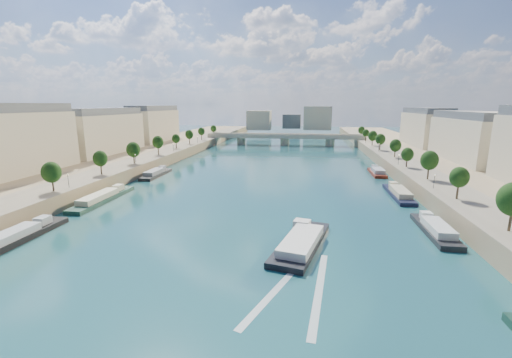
% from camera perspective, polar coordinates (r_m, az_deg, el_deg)
% --- Properties ---
extents(ground, '(700.00, 700.00, 0.00)m').
position_cam_1_polar(ground, '(122.30, 0.82, -1.34)').
color(ground, '#0D2E3B').
rests_on(ground, ground).
extents(quay_left, '(44.00, 520.00, 5.00)m').
position_cam_1_polar(quay_left, '(149.23, -27.74, 0.71)').
color(quay_left, '#9E8460').
rests_on(quay_left, ground).
extents(quay_right, '(44.00, 520.00, 5.00)m').
position_cam_1_polar(quay_right, '(133.17, 33.24, -1.16)').
color(quay_right, '#9E8460').
rests_on(quay_right, ground).
extents(pave_left, '(14.00, 520.00, 0.10)m').
position_cam_1_polar(pave_left, '(140.48, -22.89, 1.58)').
color(pave_left, gray).
rests_on(pave_left, quay_left).
extents(pave_right, '(14.00, 520.00, 0.10)m').
position_cam_1_polar(pave_right, '(127.05, 27.23, 0.12)').
color(pave_right, gray).
rests_on(pave_right, quay_right).
extents(trees_left, '(4.80, 268.80, 8.26)m').
position_cam_1_polar(trees_left, '(140.33, -21.96, 3.89)').
color(trees_left, '#382B1E').
rests_on(trees_left, ground).
extents(trees_right, '(4.80, 268.80, 8.26)m').
position_cam_1_polar(trees_right, '(134.93, 25.33, 3.29)').
color(trees_right, '#382B1E').
rests_on(trees_right, ground).
extents(lamps_left, '(0.36, 200.36, 4.28)m').
position_cam_1_polar(lamps_left, '(129.31, -23.55, 1.89)').
color(lamps_left, black).
rests_on(lamps_left, ground).
extents(lamps_right, '(0.36, 200.36, 4.28)m').
position_cam_1_polar(lamps_right, '(129.89, 24.78, 1.83)').
color(lamps_right, black).
rests_on(lamps_right, ground).
extents(buildings_left, '(16.00, 226.00, 23.20)m').
position_cam_1_polar(buildings_left, '(164.76, -29.47, 6.42)').
color(buildings_left, beige).
rests_on(buildings_left, ground).
extents(buildings_right, '(16.00, 226.00, 23.20)m').
position_cam_1_polar(buildings_right, '(147.62, 36.57, 5.08)').
color(buildings_right, beige).
rests_on(buildings_right, ground).
extents(skyline, '(79.00, 42.00, 22.00)m').
position_cam_1_polar(skyline, '(337.82, 6.42, 9.86)').
color(skyline, beige).
rests_on(skyline, ground).
extents(bridge, '(112.00, 12.00, 8.15)m').
position_cam_1_polar(bridge, '(248.87, 4.83, 6.81)').
color(bridge, '#C1B79E').
rests_on(bridge, ground).
extents(tour_barge, '(12.80, 26.19, 3.60)m').
position_cam_1_polar(tour_barge, '(72.83, 7.53, -10.42)').
color(tour_barge, black).
rests_on(tour_barge, ground).
extents(wake, '(13.49, 25.98, 0.04)m').
position_cam_1_polar(wake, '(58.25, 7.18, -17.55)').
color(wake, silver).
rests_on(wake, ground).
extents(moored_barges_left, '(5.00, 157.90, 3.60)m').
position_cam_1_polar(moored_barges_left, '(92.05, -34.26, -7.66)').
color(moored_barges_left, '#171934').
rests_on(moored_barges_left, ground).
extents(moored_barges_right, '(5.00, 128.20, 3.60)m').
position_cam_1_polar(moored_barges_right, '(103.38, 24.91, -4.61)').
color(moored_barges_right, '#17392D').
rests_on(moored_barges_right, ground).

